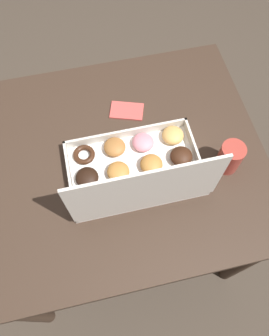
% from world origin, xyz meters
% --- Properties ---
extents(ground_plane, '(8.00, 8.00, 0.00)m').
position_xyz_m(ground_plane, '(0.00, 0.00, 0.00)').
color(ground_plane, '#42382D').
extents(dining_table, '(0.98, 0.83, 0.76)m').
position_xyz_m(dining_table, '(0.00, 0.00, 0.64)').
color(dining_table, '#38281E').
rests_on(dining_table, ground_plane).
extents(donut_box, '(0.42, 0.27, 0.27)m').
position_xyz_m(donut_box, '(-0.05, 0.08, 0.80)').
color(donut_box, white).
rests_on(donut_box, dining_table).
extents(coffee_mug, '(0.08, 0.08, 0.11)m').
position_xyz_m(coffee_mug, '(-0.34, 0.10, 0.81)').
color(coffee_mug, '#A3382D').
rests_on(coffee_mug, dining_table).
extents(paper_napkin, '(0.13, 0.11, 0.01)m').
position_xyz_m(paper_napkin, '(-0.07, -0.18, 0.76)').
color(paper_napkin, '#CC4C47').
rests_on(paper_napkin, dining_table).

